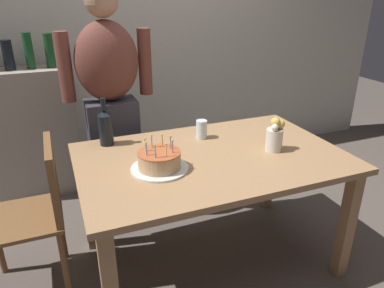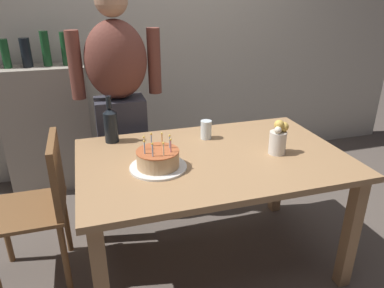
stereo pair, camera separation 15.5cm
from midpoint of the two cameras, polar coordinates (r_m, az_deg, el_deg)
The scene contains 10 objects.
ground_plane at distance 2.45m, azimuth 0.87°, elevation -17.68°, with size 10.00×10.00×0.00m, color #564C44.
back_wall at distance 3.35m, azimuth -9.71°, elevation 17.68°, with size 5.20×0.10×2.60m, color beige.
dining_table at distance 2.09m, azimuth 0.98°, elevation -4.24°, with size 1.50×0.96×0.74m.
birthday_cake at distance 1.88m, azimuth -7.55°, elevation -2.77°, with size 0.30×0.30×0.18m.
water_glass_near at distance 2.26m, azimuth -0.44°, elevation 2.31°, with size 0.07×0.07×0.12m, color silver.
wine_bottle at distance 2.23m, azimuth -15.49°, elevation 2.63°, with size 0.08×0.08×0.29m.
flower_vase at distance 2.11m, azimuth 10.96°, elevation 1.32°, with size 0.11×0.10×0.20m.
person_man_bearded at distance 2.54m, azimuth -14.44°, elevation 5.69°, with size 0.61×0.27×1.66m.
dining_chair at distance 2.19m, azimuth -25.06°, elevation -9.04°, with size 0.42×0.42×0.87m.
shelf_cabinet at distance 3.23m, azimuth -25.09°, elevation 1.67°, with size 0.68×0.30×1.32m.
Camera 1 is at (-0.79, -1.68, 1.61)m, focal length 33.70 mm.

